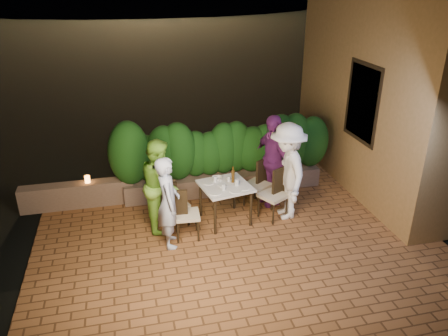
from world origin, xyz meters
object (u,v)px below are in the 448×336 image
object	(u,v)px
dining_table	(225,203)
chair_right_front	(273,194)
chair_left_back	(177,203)
diner_green	(160,185)
beer_bottle	(233,174)
diner_purple	(272,160)
chair_right_back	(257,184)
diner_blue	(168,202)
diner_white	(287,172)
chair_left_front	(187,214)
parapet_lamp	(87,179)
bowl	(217,178)

from	to	relation	value
dining_table	chair_right_front	xyz separation A→B (m)	(0.91, -0.09, 0.12)
chair_left_back	diner_green	bearing A→B (deg)	168.92
diner_green	beer_bottle	bearing A→B (deg)	-87.32
beer_bottle	diner_purple	world-z (taller)	diner_purple
chair_right_back	diner_green	world-z (taller)	diner_green
chair_left_back	diner_green	world-z (taller)	diner_green
diner_blue	diner_white	bearing A→B (deg)	-77.84
beer_bottle	chair_left_back	bearing A→B (deg)	178.78
diner_white	diner_purple	distance (m)	0.59
chair_left_front	chair_right_front	xyz separation A→B (m)	(1.69, 0.30, 0.02)
chair_right_front	diner_purple	distance (m)	0.75
beer_bottle	parapet_lamp	xyz separation A→B (m)	(-2.68, 1.15, -0.34)
chair_left_front	chair_left_back	world-z (taller)	chair_left_front
bowl	chair_right_front	distance (m)	1.10
dining_table	diner_blue	world-z (taller)	diner_blue
bowl	beer_bottle	bearing A→B (deg)	-36.03
dining_table	beer_bottle	xyz separation A→B (m)	(0.17, 0.08, 0.53)
bowl	diner_white	bearing A→B (deg)	-15.87
chair_right_front	diner_purple	bearing A→B (deg)	-134.22
diner_white	beer_bottle	bearing A→B (deg)	-96.86
bowl	diner_blue	bearing A→B (deg)	-141.63
chair_right_back	diner_blue	bearing A→B (deg)	-8.17
bowl	chair_left_front	bearing A→B (deg)	-136.44
diner_green	diner_white	bearing A→B (deg)	-91.35
parapet_lamp	diner_green	bearing A→B (deg)	-40.60
diner_purple	parapet_lamp	size ratio (longest dim) A/B	13.32
diner_white	chair_right_back	bearing A→B (deg)	-139.25
beer_bottle	diner_blue	xyz separation A→B (m)	(-1.28, -0.62, -0.10)
dining_table	chair_left_back	xyz separation A→B (m)	(-0.90, 0.11, 0.06)
chair_left_front	parapet_lamp	size ratio (longest dim) A/B	6.68
bowl	chair_right_back	xyz separation A→B (m)	(0.85, 0.16, -0.29)
beer_bottle	diner_white	distance (m)	1.01
chair_left_front	diner_green	distance (m)	0.73
chair_right_back	diner_green	xyz separation A→B (m)	(-1.93, -0.34, 0.37)
chair_right_front	chair_left_front	bearing A→B (deg)	-18.90
parapet_lamp	diner_white	bearing A→B (deg)	-19.78
chair_left_front	chair_left_back	xyz separation A→B (m)	(-0.11, 0.49, -0.04)
chair_left_back	parapet_lamp	xyz separation A→B (m)	(-1.62, 1.13, 0.14)
dining_table	chair_right_front	distance (m)	0.92
dining_table	diner_purple	size ratio (longest dim) A/B	0.46
chair_right_front	chair_left_back	bearing A→B (deg)	-34.99
chair_left_back	diner_white	size ratio (longest dim) A/B	0.46
chair_right_back	diner_green	size ratio (longest dim) A/B	0.56
bowl	parapet_lamp	world-z (taller)	bowl
beer_bottle	chair_right_back	world-z (taller)	beer_bottle
beer_bottle	diner_white	size ratio (longest dim) A/B	0.17
diner_blue	parapet_lamp	xyz separation A→B (m)	(-1.41, 1.77, -0.24)
chair_left_front	chair_left_back	bearing A→B (deg)	107.67
chair_right_back	diner_white	distance (m)	0.80
diner_green	parapet_lamp	size ratio (longest dim) A/B	12.19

